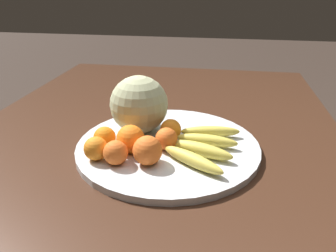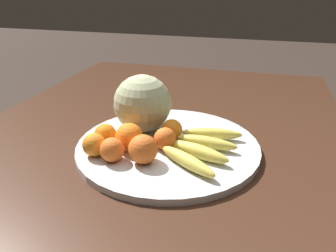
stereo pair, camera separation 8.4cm
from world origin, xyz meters
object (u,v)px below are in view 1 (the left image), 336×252
object	(u,v)px
orange_mid_center	(148,150)
produce_tag	(125,144)
melon	(139,105)
banana_bunch	(202,145)
orange_side_extra	(116,153)
orange_back_left	(105,138)
kitchen_table	(151,163)
fruit_bowl	(168,146)
orange_back_right	(96,148)
orange_front_right	(131,139)
orange_top_small	(171,129)
orange_front_left	(166,139)

from	to	relation	value
orange_mid_center	produce_tag	size ratio (longest dim) A/B	0.67
melon	banana_bunch	world-z (taller)	melon
orange_side_extra	produce_tag	xyz separation A→B (m)	(0.10, 0.01, -0.03)
melon	orange_back_left	bearing A→B (deg)	150.21
kitchen_table	orange_side_extra	size ratio (longest dim) A/B	27.13
orange_side_extra	orange_back_left	bearing A→B (deg)	36.00
banana_bunch	orange_mid_center	distance (m)	0.14
fruit_bowl	orange_back_right	xyz separation A→B (m)	(-0.11, 0.15, 0.04)
fruit_bowl	orange_side_extra	world-z (taller)	orange_side_extra
fruit_bowl	melon	bearing A→B (deg)	55.67
banana_bunch	orange_front_right	bearing A→B (deg)	-157.78
banana_bunch	orange_back_left	xyz separation A→B (m)	(-0.02, 0.24, 0.01)
orange_back_left	orange_top_small	size ratio (longest dim) A/B	1.00
orange_mid_center	orange_top_small	world-z (taller)	orange_mid_center
melon	orange_mid_center	world-z (taller)	melon
orange_front_left	orange_front_right	xyz separation A→B (m)	(-0.03, 0.08, 0.01)
fruit_bowl	orange_back_left	size ratio (longest dim) A/B	8.44
fruit_bowl	orange_top_small	world-z (taller)	orange_top_small
kitchen_table	melon	bearing A→B (deg)	76.77
orange_front_left	orange_front_right	size ratio (longest dim) A/B	0.81
kitchen_table	orange_front_left	xyz separation A→B (m)	(-0.08, -0.06, 0.13)
banana_bunch	orange_mid_center	bearing A→B (deg)	-134.53
orange_back_left	melon	bearing A→B (deg)	-29.79
melon	orange_front_left	bearing A→B (deg)	-135.21
orange_side_extra	orange_front_left	bearing A→B (deg)	-48.89
fruit_bowl	banana_bunch	bearing A→B (deg)	-107.32
orange_front_right	produce_tag	bearing A→B (deg)	36.84
kitchen_table	banana_bunch	distance (m)	0.21
melon	orange_front_right	world-z (taller)	melon
orange_front_left	produce_tag	size ratio (longest dim) A/B	0.56
orange_front_right	fruit_bowl	bearing A→B (deg)	-54.77
melon	orange_back_right	xyz separation A→B (m)	(-0.17, 0.06, -0.05)
melon	orange_back_left	distance (m)	0.14
kitchen_table	orange_back_left	distance (m)	0.19
banana_bunch	orange_back_left	size ratio (longest dim) A/B	4.27
orange_back_left	fruit_bowl	bearing A→B (deg)	-72.44
orange_front_left	orange_front_right	world-z (taller)	orange_front_right
orange_front_right	banana_bunch	bearing A→B (deg)	-79.99
melon	produce_tag	size ratio (longest dim) A/B	1.55
orange_side_extra	orange_back_right	bearing A→B (deg)	77.27
fruit_bowl	banana_bunch	distance (m)	0.10
banana_bunch	orange_side_extra	bearing A→B (deg)	-142.41
orange_back_right	orange_front_left	bearing A→B (deg)	-63.33
melon	orange_front_right	bearing A→B (deg)	-176.53
kitchen_table	orange_back_left	xyz separation A→B (m)	(-0.10, 0.10, 0.13)
banana_bunch	orange_top_small	size ratio (longest dim) A/B	4.30
orange_side_extra	produce_tag	world-z (taller)	orange_side_extra
fruit_bowl	orange_side_extra	xyz separation A→B (m)	(-0.12, 0.10, 0.04)
orange_back_right	orange_top_small	bearing A→B (deg)	-49.59
kitchen_table	banana_bunch	world-z (taller)	banana_bunch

